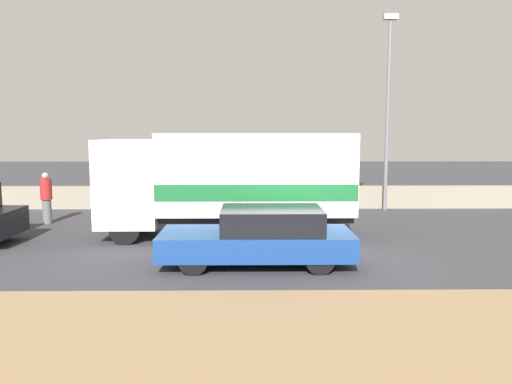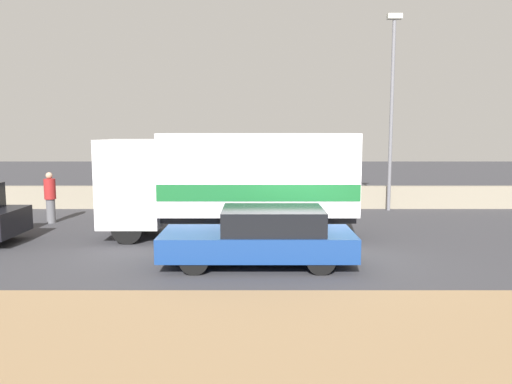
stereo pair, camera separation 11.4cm
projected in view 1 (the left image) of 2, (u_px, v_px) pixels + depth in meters
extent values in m
plane|color=#38383D|center=(297.00, 256.00, 12.59)|extent=(80.00, 80.00, 0.00)
cube|color=#937551|center=(341.00, 371.00, 6.54)|extent=(60.00, 6.57, 0.04)
cube|color=gray|center=(279.00, 197.00, 20.43)|extent=(60.00, 0.35, 0.92)
cylinder|color=slate|center=(388.00, 118.00, 19.61)|extent=(0.14, 0.14, 7.36)
cube|color=beige|center=(391.00, 17.00, 19.14)|extent=(0.56, 0.28, 0.20)
cube|color=silver|center=(131.00, 182.00, 14.69)|extent=(1.74, 2.15, 2.52)
cube|color=black|center=(102.00, 165.00, 14.62)|extent=(0.06, 1.83, 1.11)
cube|color=#2D2D33|center=(256.00, 216.00, 14.85)|extent=(5.61, 1.29, 0.25)
cube|color=white|center=(256.00, 173.00, 14.70)|extent=(5.61, 2.35, 2.31)
cube|color=#19662D|center=(256.00, 188.00, 14.75)|extent=(5.58, 2.37, 0.46)
cylinder|color=black|center=(125.00, 229.00, 13.93)|extent=(0.87, 0.28, 0.87)
cylinder|color=black|center=(139.00, 218.00, 15.73)|extent=(0.87, 0.28, 0.87)
cylinder|color=black|center=(311.00, 228.00, 14.00)|extent=(0.87, 0.28, 0.87)
cylinder|color=black|center=(304.00, 217.00, 15.80)|extent=(0.87, 0.28, 0.87)
cylinder|color=black|center=(271.00, 228.00, 13.98)|extent=(0.87, 0.28, 0.87)
cylinder|color=black|center=(269.00, 217.00, 15.78)|extent=(0.87, 0.28, 0.87)
cube|color=navy|center=(256.00, 243.00, 11.75)|extent=(4.51, 1.87, 0.55)
cube|color=black|center=(272.00, 220.00, 11.69)|extent=(2.34, 1.72, 0.56)
cylinder|color=black|center=(193.00, 260.00, 10.95)|extent=(0.65, 0.20, 0.65)
cylinder|color=black|center=(200.00, 244.00, 12.56)|extent=(0.65, 0.20, 0.65)
cylinder|color=black|center=(320.00, 260.00, 10.98)|extent=(0.65, 0.20, 0.65)
cylinder|color=black|center=(311.00, 243.00, 12.60)|extent=(0.65, 0.20, 0.65)
cylinder|color=slate|center=(47.00, 211.00, 17.07)|extent=(0.30, 0.30, 0.83)
cylinder|color=#B22626|center=(46.00, 189.00, 16.98)|extent=(0.38, 0.38, 0.69)
sphere|color=tan|center=(45.00, 176.00, 16.92)|extent=(0.23, 0.23, 0.23)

